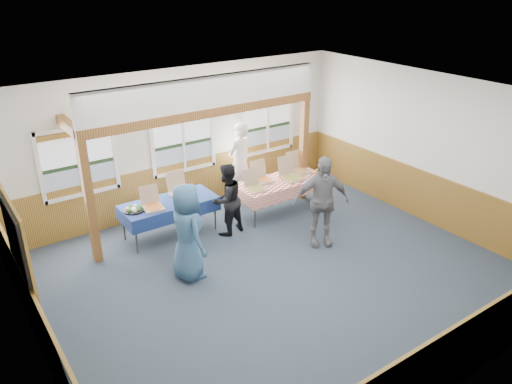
# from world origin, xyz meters

# --- Properties ---
(floor) EXTENTS (8.00, 8.00, 0.00)m
(floor) POSITION_xyz_m (0.00, 0.00, 0.00)
(floor) COLOR #252E3C
(floor) RESTS_ON ground
(ceiling) EXTENTS (8.00, 8.00, 0.00)m
(ceiling) POSITION_xyz_m (0.00, 0.00, 3.20)
(ceiling) COLOR white
(ceiling) RESTS_ON wall_back
(wall_back) EXTENTS (8.00, 0.00, 8.00)m
(wall_back) POSITION_xyz_m (0.00, 3.50, 1.60)
(wall_back) COLOR silver
(wall_back) RESTS_ON floor
(wall_front) EXTENTS (8.00, 0.00, 8.00)m
(wall_front) POSITION_xyz_m (0.00, -3.50, 1.60)
(wall_front) COLOR silver
(wall_front) RESTS_ON floor
(wall_left) EXTENTS (0.00, 8.00, 8.00)m
(wall_left) POSITION_xyz_m (-4.00, 0.00, 1.60)
(wall_left) COLOR silver
(wall_left) RESTS_ON floor
(wall_right) EXTENTS (0.00, 8.00, 8.00)m
(wall_right) POSITION_xyz_m (4.00, 0.00, 1.60)
(wall_right) COLOR silver
(wall_right) RESTS_ON floor
(wainscot_back) EXTENTS (7.98, 0.05, 1.10)m
(wainscot_back) POSITION_xyz_m (0.00, 3.48, 0.55)
(wainscot_back) COLOR brown
(wainscot_back) RESTS_ON floor
(wainscot_front) EXTENTS (7.98, 0.05, 1.10)m
(wainscot_front) POSITION_xyz_m (0.00, -3.48, 0.55)
(wainscot_front) COLOR brown
(wainscot_front) RESTS_ON floor
(wainscot_left) EXTENTS (0.05, 6.98, 1.10)m
(wainscot_left) POSITION_xyz_m (-3.98, 0.00, 0.55)
(wainscot_left) COLOR brown
(wainscot_left) RESTS_ON floor
(wainscot_right) EXTENTS (0.05, 6.98, 1.10)m
(wainscot_right) POSITION_xyz_m (3.98, 0.00, 0.55)
(wainscot_right) COLOR brown
(wainscot_right) RESTS_ON floor
(cased_opening) EXTENTS (0.06, 1.30, 2.10)m
(cased_opening) POSITION_xyz_m (-3.96, 0.90, 1.05)
(cased_opening) COLOR #313131
(cased_opening) RESTS_ON wall_left
(window_left) EXTENTS (1.56, 0.10, 1.46)m
(window_left) POSITION_xyz_m (-2.30, 3.46, 1.68)
(window_left) COLOR white
(window_left) RESTS_ON wall_back
(window_mid) EXTENTS (1.56, 0.10, 1.46)m
(window_mid) POSITION_xyz_m (0.00, 3.46, 1.68)
(window_mid) COLOR white
(window_mid) RESTS_ON wall_back
(window_right) EXTENTS (1.56, 0.10, 1.46)m
(window_right) POSITION_xyz_m (2.30, 3.46, 1.68)
(window_right) COLOR white
(window_right) RESTS_ON wall_back
(post_left) EXTENTS (0.15, 0.15, 2.40)m
(post_left) POSITION_xyz_m (-2.50, 2.30, 1.20)
(post_left) COLOR #5A3C14
(post_left) RESTS_ON floor
(post_right) EXTENTS (0.15, 0.15, 2.40)m
(post_right) POSITION_xyz_m (2.50, 2.30, 1.20)
(post_right) COLOR #5A3C14
(post_right) RESTS_ON floor
(cross_beam) EXTENTS (5.15, 0.18, 0.18)m
(cross_beam) POSITION_xyz_m (0.00, 2.30, 2.49)
(cross_beam) COLOR #5A3C14
(cross_beam) RESTS_ON post_left
(table_left) EXTENTS (2.10, 1.43, 0.76)m
(table_left) POSITION_xyz_m (-0.91, 2.43, 0.70)
(table_left) COLOR #313131
(table_left) RESTS_ON floor
(table_right) EXTENTS (2.22, 1.49, 0.76)m
(table_right) POSITION_xyz_m (1.62, 2.02, 0.71)
(table_right) COLOR #313131
(table_right) RESTS_ON floor
(pizza_box_a) EXTENTS (0.42, 0.49, 0.41)m
(pizza_box_a) POSITION_xyz_m (-1.30, 2.32, 0.82)
(pizza_box_a) COLOR tan
(pizza_box_a) RESTS_ON table_left
(pizza_box_b) EXTENTS (0.43, 0.52, 0.45)m
(pizza_box_b) POSITION_xyz_m (-0.56, 2.60, 0.83)
(pizza_box_b) COLOR tan
(pizza_box_b) RESTS_ON table_left
(pizza_box_c) EXTENTS (0.40, 0.48, 0.40)m
(pizza_box_c) POSITION_xyz_m (0.88, 1.92, 0.82)
(pizza_box_c) COLOR tan
(pizza_box_c) RESTS_ON table_right
(pizza_box_d) EXTENTS (0.41, 0.49, 0.43)m
(pizza_box_d) POSITION_xyz_m (1.27, 2.21, 0.82)
(pizza_box_d) COLOR tan
(pizza_box_d) RESTS_ON table_right
(pizza_box_e) EXTENTS (0.44, 0.54, 0.47)m
(pizza_box_e) POSITION_xyz_m (1.87, 1.94, 0.83)
(pizza_box_e) COLOR tan
(pizza_box_e) RESTS_ON table_right
(pizza_box_f) EXTENTS (0.42, 0.51, 0.45)m
(pizza_box_f) POSITION_xyz_m (2.27, 2.16, 0.82)
(pizza_box_f) COLOR tan
(pizza_box_f) RESTS_ON table_right
(veggie_tray) EXTENTS (0.41, 0.41, 0.09)m
(veggie_tray) POSITION_xyz_m (-1.66, 2.43, 0.79)
(veggie_tray) COLOR black
(veggie_tray) RESTS_ON table_left
(drink_glass) EXTENTS (0.07, 0.07, 0.15)m
(drink_glass) POSITION_xyz_m (2.47, 1.77, 0.83)
(drink_glass) COLOR #A47C1B
(drink_glass) RESTS_ON table_right
(woman_white) EXTENTS (0.79, 0.63, 1.89)m
(woman_white) POSITION_xyz_m (1.25, 3.10, 0.95)
(woman_white) COLOR silver
(woman_white) RESTS_ON floor
(woman_black) EXTENTS (0.84, 0.71, 1.53)m
(woman_black) POSITION_xyz_m (0.09, 1.82, 0.77)
(woman_black) COLOR black
(woman_black) RESTS_ON floor
(man_blue) EXTENTS (0.57, 0.87, 1.79)m
(man_blue) POSITION_xyz_m (-1.31, 0.84, 0.89)
(man_blue) COLOR #32587E
(man_blue) RESTS_ON floor
(person_grey) EXTENTS (1.17, 0.91, 1.86)m
(person_grey) POSITION_xyz_m (1.39, 0.40, 0.93)
(person_grey) COLOR slate
(person_grey) RESTS_ON floor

